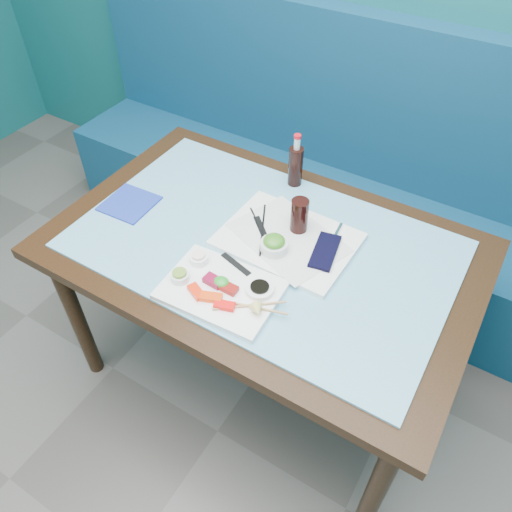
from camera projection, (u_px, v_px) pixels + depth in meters
The scene contains 34 objects.
booth_bench at pixel (350, 198), 2.42m from camera, with size 3.00×0.56×1.17m.
dining_table at pixel (263, 262), 1.71m from camera, with size 1.40×0.90×0.75m.
glass_top at pixel (263, 244), 1.65m from camera, with size 1.22×0.76×0.01m, color #63A8C7.
sashimi_plate at pixel (221, 290), 1.49m from camera, with size 0.34×0.25×0.02m, color white.
salmon_left at pixel (196, 292), 1.47m from camera, with size 0.06×0.03×0.02m, color #FF290A.
salmon_mid at pixel (211, 297), 1.45m from camera, with size 0.06×0.03×0.02m, color #FD400A.
salmon_right at pixel (224, 305), 1.43m from camera, with size 0.06×0.03×0.01m, color #FF0D0A.
tuna_left at pixel (213, 281), 1.49m from camera, with size 0.06×0.04×0.02m, color maroon.
tuna_right at pixel (229, 288), 1.47m from camera, with size 0.05×0.03×0.02m, color maroon.
seaweed_garnish at pixel (221, 282), 1.48m from camera, with size 0.05×0.04×0.03m, color #229423.
ramekin_wasabi at pixel (180, 277), 1.50m from camera, with size 0.06×0.06×0.02m, color white.
wasabi_fill at pixel (179, 273), 1.49m from camera, with size 0.04×0.04×0.01m, color olive.
ramekin_ginger at pixel (199, 259), 1.56m from camera, with size 0.06×0.06×0.02m, color white.
ginger_fill at pixel (198, 255), 1.54m from camera, with size 0.04×0.04×0.01m, color #FFE4D1.
soy_dish at pixel (260, 289), 1.47m from camera, with size 0.08×0.08×0.02m, color white.
soy_fill at pixel (260, 287), 1.46m from camera, with size 0.06×0.06×0.01m, color black.
lemon_wedge at pixel (257, 310), 1.40m from camera, with size 0.04×0.04×0.03m, color #F4DC73.
chopstick_sleeve at pixel (236, 264), 1.55m from camera, with size 0.12×0.02×0.00m, color black.
wooden_chopstick_a at pixel (250, 305), 1.43m from camera, with size 0.01×0.01×0.22m, color tan.
wooden_chopstick_b at pixel (253, 307), 1.43m from camera, with size 0.01×0.01×0.21m, color tan.
serving_tray at pixel (288, 240), 1.65m from camera, with size 0.43×0.32×0.02m, color white.
paper_placemat at pixel (288, 238), 1.64m from camera, with size 0.36×0.25×0.00m, color silver.
seaweed_bowl at pixel (274, 246), 1.59m from camera, with size 0.09×0.09×0.04m, color silver.
seaweed_salad at pixel (274, 241), 1.57m from camera, with size 0.07×0.07×0.04m, color #367B1C.
cola_glass at pixel (299, 216), 1.63m from camera, with size 0.06×0.06×0.12m, color black.
navy_pouch at pixel (325, 251), 1.59m from camera, with size 0.07×0.16×0.01m, color black.
fork at pixel (337, 232), 1.66m from camera, with size 0.01×0.01×0.09m, color silver.
black_chopstick_a at pixel (260, 228), 1.67m from camera, with size 0.01×0.01×0.22m, color black.
black_chopstick_b at pixel (263, 229), 1.67m from camera, with size 0.01×0.01×0.25m, color black.
tray_sleeve at pixel (261, 229), 1.67m from camera, with size 0.02×0.13×0.00m, color black.
cola_bottle_body at pixel (296, 166), 1.83m from camera, with size 0.05×0.05×0.15m, color black.
cola_bottle_neck at pixel (297, 143), 1.76m from camera, with size 0.02×0.02×0.04m, color silver.
cola_bottle_cap at pixel (298, 136), 1.74m from camera, with size 0.03×0.03×0.01m, color red.
blue_napkin at pixel (129, 203), 1.79m from camera, with size 0.17×0.17×0.01m, color navy.
Camera 1 is at (0.60, 0.42, 1.90)m, focal length 35.00 mm.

